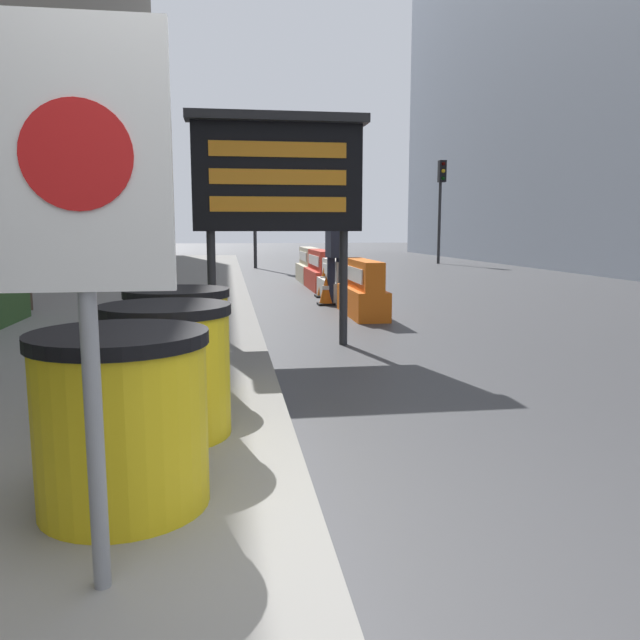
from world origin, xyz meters
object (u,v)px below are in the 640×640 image
Objects in this scene: traffic_light_near_curb at (254,177)px; traffic_light_far_side at (441,190)px; barrel_drum_middle at (167,370)px; jersey_barrier_cream at (309,267)px; pedestrian_worker at (336,247)px; traffic_cone_near at (324,281)px; jersey_barrier_red_striped at (321,272)px; traffic_cone_mid at (326,291)px; message_board at (278,176)px; jersey_barrier_white at (337,282)px; barrel_drum_foreground at (122,419)px; warning_sign at (81,204)px; barrel_drum_back at (178,341)px; jersey_barrier_orange_far at (362,291)px.

traffic_light_near_curb is 7.72m from traffic_light_far_side.
barrel_drum_middle is 12.96m from jersey_barrier_cream.
traffic_light_far_side is (8.84, 20.52, 2.39)m from barrel_drum_middle.
traffic_cone_near is at bearing -3.72° from pedestrian_worker.
jersey_barrier_red_striped is 3.70× the size of traffic_cone_mid.
message_board reaches higher than traffic_cone_near.
jersey_barrier_white is 0.55m from traffic_cone_near.
jersey_barrier_white is (2.52, 8.40, -0.21)m from barrel_drum_middle.
message_board is at bearing -102.53° from jersey_barrier_red_striped.
jersey_barrier_cream is at bearing 80.32° from message_board.
barrel_drum_middle reaches higher than traffic_cone_mid.
message_board is at bearing 74.93° from barrel_drum_middle.
barrel_drum_middle is at bearing -94.17° from traffic_light_near_curb.
jersey_barrier_cream is (2.63, 13.68, -0.16)m from barrel_drum_foreground.
traffic_cone_mid is (2.24, 9.22, -1.21)m from warning_sign.
jersey_barrier_white is 2.20m from jersey_barrier_red_striped.
barrel_drum_foreground is at bearing -103.89° from traffic_cone_near.
barrel_drum_back is (-0.01, 0.97, 0.00)m from barrel_drum_middle.
warning_sign is at bearing -101.31° from message_board.
barrel_drum_back is at bearing -116.33° from jersey_barrier_orange_far.
jersey_barrier_orange_far is 2.72× the size of traffic_cone_near.
jersey_barrier_cream reaches higher than jersey_barrier_white.
jersey_barrier_cream is (1.55, 9.11, -1.60)m from message_board.
traffic_cone_near is 0.16× the size of traffic_light_far_side.
traffic_cone_mid is 0.14× the size of traffic_light_far_side.
jersey_barrier_orange_far is 2.84m from traffic_cone_near.
jersey_barrier_orange_far is at bearing -176.66° from pedestrian_worker.
barrel_drum_foreground is 0.39× the size of jersey_barrier_red_striped.
barrel_drum_middle reaches higher than traffic_cone_near.
message_board is 4.30m from pedestrian_worker.
traffic_light_near_curb is at bearing 95.78° from traffic_cone_near.
barrel_drum_middle is 7.94m from pedestrian_worker.
barrel_drum_foreground is at bearing -100.87° from jersey_barrier_cream.
barrel_drum_middle is 4.00m from message_board.
jersey_barrier_red_striped is at bearing 90.00° from jersey_barrier_orange_far.
barrel_drum_foreground is 1.95m from barrel_drum_back.
traffic_cone_near is 1.54m from pedestrian_worker.
pedestrian_worker is at bearing 2.49° from traffic_cone_mid.
barrel_drum_back is 2.78m from warning_sign.
jersey_barrier_orange_far is at bearing 63.67° from barrel_drum_back.
traffic_light_far_side reaches higher than traffic_cone_mid.
traffic_light_far_side is at bearing 57.55° from jersey_barrier_red_striped.
jersey_barrier_red_striped is at bearing 83.80° from traffic_cone_near.
barrel_drum_back is at bearing 156.73° from pedestrian_worker.
barrel_drum_middle is at bearing -101.23° from jersey_barrier_cream.
message_board is at bearing -114.94° from traffic_light_far_side.
pedestrian_worker is at bearing 72.82° from barrel_drum_middle.
barrel_drum_middle is at bearing -105.07° from message_board.
traffic_light_far_side reaches higher than barrel_drum_back.
barrel_drum_middle is 1.90m from warning_sign.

